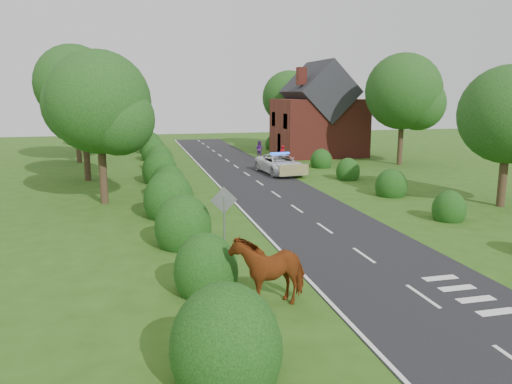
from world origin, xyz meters
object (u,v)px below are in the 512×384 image
object	(u,v)px
cow	(269,274)
pedestrian_red	(282,154)
road_sign	(224,209)
pedestrian_purple	(259,149)
police_van	(280,164)

from	to	relation	value
cow	pedestrian_red	size ratio (longest dim) A/B	1.58
road_sign	pedestrian_purple	size ratio (longest dim) A/B	1.57
pedestrian_red	cow	bearing A→B (deg)	49.28
cow	police_van	world-z (taller)	cow
road_sign	pedestrian_red	world-z (taller)	road_sign
cow	pedestrian_red	xyz separation A→B (m)	(9.06, 28.56, -0.09)
police_van	cow	bearing A→B (deg)	-112.81
cow	pedestrian_purple	bearing A→B (deg)	149.83
pedestrian_red	pedestrian_purple	size ratio (longest dim) A/B	0.97
road_sign	pedestrian_red	distance (m)	25.19
pedestrian_red	police_van	bearing A→B (deg)	48.20
road_sign	police_van	size ratio (longest dim) A/B	0.45
police_van	pedestrian_purple	bearing A→B (deg)	79.19
cow	pedestrian_purple	xyz separation A→B (m)	(8.06, 32.88, -0.07)
cow	pedestrian_purple	world-z (taller)	cow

